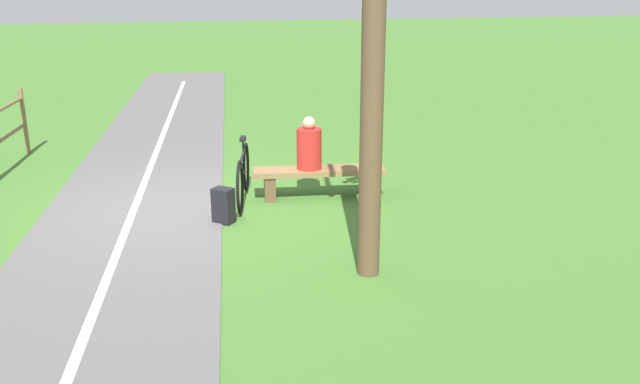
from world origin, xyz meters
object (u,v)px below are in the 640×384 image
bench (319,177)px  bicycle (243,175)px  tree_by_path (375,67)px  backpack (224,206)px  person_seated (309,147)px

bench → bicycle: bicycle is taller
bench → tree_by_path: (-0.01, 2.72, 1.94)m
bench → backpack: backpack is taller
backpack → tree_by_path: (-1.45, 1.93, 2.02)m
bench → backpack: bearing=34.0°
bicycle → tree_by_path: bearing=32.3°
person_seated → tree_by_path: (-0.14, 2.73, 1.49)m
backpack → tree_by_path: bearing=127.0°
tree_by_path → backpack: bearing=-53.0°
person_seated → bicycle: size_ratio=0.44×
bench → person_seated: person_seated is taller
bicycle → tree_by_path: tree_by_path is taller
bench → bicycle: 1.10m
tree_by_path → bench: bearing=-89.9°
bench → person_seated: (0.14, -0.01, 0.45)m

